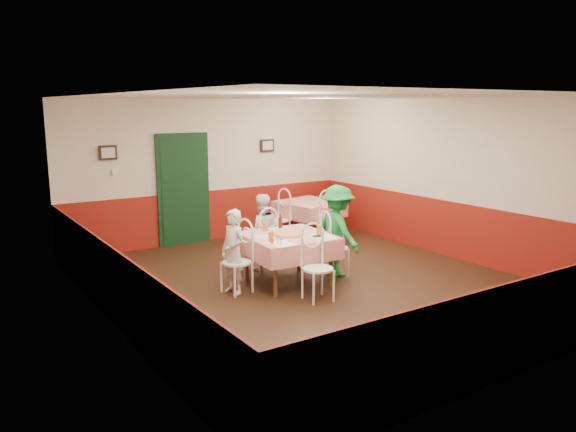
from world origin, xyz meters
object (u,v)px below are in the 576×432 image
chair_right (335,248)px  chair_second_a (278,220)px  beer_bottle (280,222)px  wallet (317,236)px  chair_near (318,269)px  pizza (289,235)px  glass_c (265,227)px  diner_right (338,231)px  main_table (288,260)px  second_table (309,220)px  chair_left (237,262)px  glass_a (271,237)px  chair_second_b (332,223)px  diner_far (261,232)px  glass_b (319,230)px  chair_far (263,243)px  diner_left (233,252)px

chair_right → chair_second_a: size_ratio=1.00×
beer_bottle → wallet: size_ratio=1.94×
chair_near → pizza: size_ratio=2.22×
glass_c → diner_right: diner_right is taller
main_table → diner_right: diner_right is taller
second_table → wallet: wallet is taller
second_table → chair_right: bearing=-116.6°
chair_left → glass_c: 0.87m
chair_right → glass_a: (-1.29, -0.17, 0.38)m
glass_a → chair_second_b: bearing=35.7°
wallet → diner_far: diner_far is taller
chair_right → chair_second_a: same height
second_table → glass_b: size_ratio=7.31×
chair_near → chair_left: bearing=137.1°
pizza → diner_right: bearing=-2.0°
glass_c → wallet: 0.88m
chair_far → diner_left: size_ratio=0.73×
chair_near → chair_second_a: same height
chair_second_a → chair_near: bearing=-33.8°
glass_c → diner_far: size_ratio=0.10×
second_table → diner_right: (-1.12, -2.35, 0.35)m
chair_left → beer_bottle: bearing=100.5°
chair_far → chair_second_a: (1.21, 1.44, 0.00)m
second_table → glass_c: size_ratio=8.79×
chair_right → chair_second_b: 1.98m
chair_near → chair_second_b: same height
chair_left → pizza: size_ratio=2.22×
second_table → chair_far: (-1.96, -1.44, 0.08)m
glass_b → pizza: bearing=149.1°
chair_right → glass_a: glass_a is taller
wallet → chair_right: bearing=31.1°
pizza → wallet: pizza is taller
chair_right → diner_left: bearing=95.7°
chair_right → diner_right: size_ratio=0.62×
second_table → chair_near: 3.76m
pizza → diner_far: 0.94m
glass_a → chair_left: bearing=144.4°
chair_left → diner_far: 1.25m
main_table → chair_left: 0.85m
main_table → diner_far: 0.93m
chair_far → diner_left: 1.25m
pizza → chair_second_a: bearing=61.1°
glass_b → diner_right: (0.51, 0.21, -0.11)m
main_table → diner_far: bearing=86.0°
pizza → beer_bottle: beer_bottle is taller
chair_near → chair_second_b: bearing=54.9°
glass_b → diner_right: 0.56m
chair_second_b → chair_left: bearing=-163.6°
wallet → diner_far: bearing=104.4°
glass_c → beer_bottle: (0.27, 0.00, 0.04)m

